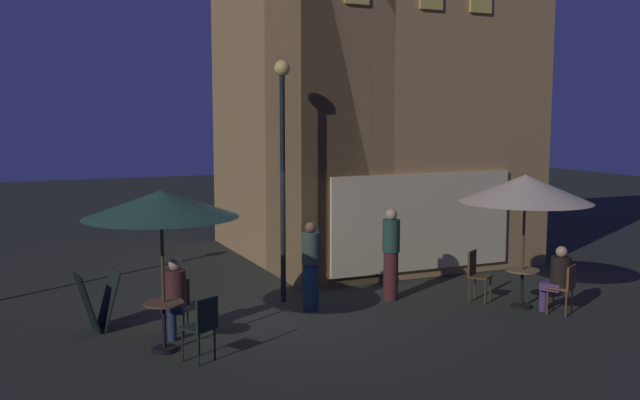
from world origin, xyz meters
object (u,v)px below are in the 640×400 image
Objects in this scene: patio_umbrella_1 at (525,189)px; cafe_chair_1 at (177,302)px; cafe_table_0 at (164,319)px; patron_standing_2 at (391,254)px; cafe_chair_3 at (565,284)px; patron_standing_3 at (311,266)px; patron_seated_0 at (175,292)px; street_lamp_near_corner at (282,143)px; cafe_chair_0 at (203,323)px; patio_umbrella_0 at (161,205)px; cafe_table_1 at (522,282)px; patron_seated_1 at (558,275)px; cafe_chair_2 at (476,271)px; menu_sandwich_board at (98,301)px.

patio_umbrella_1 reaches higher than cafe_chair_1.
cafe_table_0 is 0.85× the size of cafe_chair_1.
cafe_chair_1 is 4.30m from patron_standing_2.
cafe_table_0 is 7.02m from cafe_chair_3.
patron_seated_0 is at bearing -75.57° from patron_standing_3.
street_lamp_near_corner reaches higher than patron_standing_3.
cafe_chair_0 is (-2.29, -2.71, -2.45)m from street_lamp_near_corner.
cafe_chair_0 is at bearing -60.50° from patio_umbrella_0.
patron_seated_1 is at bearing -60.28° from cafe_table_1.
street_lamp_near_corner is at bearing 150.26° from cafe_table_1.
cafe_table_0 is 0.60× the size of patron_seated_0.
cafe_chair_1 is 6.80m from cafe_chair_3.
cafe_chair_3 is at bearing -2.37° from cafe_chair_2.
patron_seated_1 is (6.90, -0.79, 0.20)m from cafe_table_0.
menu_sandwich_board is (-3.48, -0.49, -2.53)m from street_lamp_near_corner.
cafe_chair_3 is 0.20m from patron_seated_1.
cafe_chair_1 reaches higher than cafe_table_0.
cafe_chair_2 is at bearing 2.89° from patron_seated_1.
patio_umbrella_1 is at bearing -0.00° from cafe_chair_2.
patron_seated_1 is at bearing -0.00° from cafe_chair_3.
cafe_table_0 is 6.58m from cafe_table_1.
patron_standing_2 is at bearing -153.19° from cafe_chair_2.
cafe_chair_0 is 4.69m from patron_standing_2.
patio_umbrella_0 reaches higher than cafe_chair_1.
patron_seated_0 reaches higher than cafe_table_0.
cafe_chair_3 is at bearing -7.43° from cafe_table_0.
cafe_chair_0 is at bearing 59.66° from patron_seated_1.
cafe_chair_0 is 0.75× the size of patron_seated_0.
patio_umbrella_0 is at bearing -70.10° from menu_sandwich_board.
patron_standing_3 reaches higher than cafe_chair_2.
menu_sandwich_board is at bearing -101.53° from patron_seated_0.
cafe_chair_2 is at bearing -15.89° from menu_sandwich_board.
patron_standing_3 is at bearing 22.42° from patio_umbrella_0.
cafe_chair_2 is at bearing 113.68° from patron_seated_0.
patio_umbrella_1 is 2.58× the size of cafe_chair_0.
patron_standing_3 is (-4.04, 2.12, 0.26)m from cafe_chair_3.
cafe_chair_1 is at bearing 170.64° from patio_umbrella_1.
patron_seated_1 is at bearing -120.11° from cafe_chair_0.
cafe_table_0 is 1.05× the size of cafe_table_1.
patron_seated_0 is at bearing 64.61° from cafe_table_0.
patio_umbrella_1 is (7.36, -1.73, 1.71)m from menu_sandwich_board.
menu_sandwich_board is 7.56m from cafe_table_1.
patio_umbrella_0 is at bearing -119.99° from cafe_chair_2.
cafe_chair_0 is at bearing -130.12° from street_lamp_near_corner.
patio_umbrella_0 is (0.00, 0.00, 1.74)m from cafe_table_0.
patron_seated_0 is (1.10, -0.83, 0.22)m from menu_sandwich_board.
street_lamp_near_corner is at bearing 36.54° from patio_umbrella_0.
menu_sandwich_board is 1.40m from patron_seated_0.
patio_umbrella_1 is 6.49m from patron_seated_0.
cafe_chair_0 is at bearing -175.40° from patio_umbrella_1.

